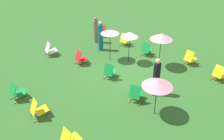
% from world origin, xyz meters
% --- Properties ---
extents(ground_plane, '(40.00, 40.00, 0.00)m').
position_xyz_m(ground_plane, '(0.00, 0.00, 0.00)').
color(ground_plane, '#2D6026').
extents(deckchair_0, '(0.67, 0.86, 0.83)m').
position_xyz_m(deckchair_0, '(0.32, 5.29, 0.37)').
color(deckchair_0, olive).
rests_on(deckchair_0, ground).
extents(deckchair_1, '(0.66, 0.86, 0.83)m').
position_xyz_m(deckchair_1, '(-1.99, 1.87, 0.37)').
color(deckchair_1, olive).
rests_on(deckchair_1, ground).
extents(deckchair_2, '(0.69, 0.87, 0.83)m').
position_xyz_m(deckchair_2, '(4.47, 1.66, 0.37)').
color(deckchair_2, olive).
rests_on(deckchair_2, ground).
extents(deckchair_3, '(0.55, 0.81, 0.83)m').
position_xyz_m(deckchair_3, '(0.17, -2.13, 0.37)').
color(deckchair_3, olive).
rests_on(deckchair_3, ground).
extents(deckchair_4, '(0.55, 0.80, 0.83)m').
position_xyz_m(deckchair_4, '(4.17, -2.66, 0.37)').
color(deckchair_4, olive).
rests_on(deckchair_4, ground).
extents(deckchair_5, '(0.60, 0.83, 0.83)m').
position_xyz_m(deckchair_5, '(-2.27, -2.79, 0.37)').
color(deckchair_5, olive).
rests_on(deckchair_5, ground).
extents(deckchair_6, '(0.56, 0.81, 0.83)m').
position_xyz_m(deckchair_6, '(-1.85, 5.48, 0.37)').
color(deckchair_6, olive).
rests_on(deckchair_6, ground).
extents(deckchair_9, '(0.65, 0.85, 0.83)m').
position_xyz_m(deckchair_9, '(-4.10, -2.20, 0.37)').
color(deckchair_9, olive).
rests_on(deckchair_9, ground).
extents(deckchair_10, '(0.66, 0.86, 0.83)m').
position_xyz_m(deckchair_10, '(2.31, 1.21, 0.37)').
color(deckchair_10, olive).
rests_on(deckchair_10, ground).
extents(deckchair_11, '(0.55, 0.80, 0.83)m').
position_xyz_m(deckchair_11, '(2.03, 5.23, 0.37)').
color(deckchair_11, olive).
rests_on(deckchair_11, ground).
extents(deckchair_12, '(0.67, 0.86, 0.83)m').
position_xyz_m(deckchair_12, '(0.12, 1.23, 0.37)').
color(deckchair_12, olive).
rests_on(deckchair_12, ground).
extents(deckchair_13, '(0.59, 0.83, 0.83)m').
position_xyz_m(deckchair_13, '(2.03, -2.39, 0.37)').
color(deckchair_13, olive).
rests_on(deckchair_13, ground).
extents(umbrella_0, '(0.93, 0.93, 1.84)m').
position_xyz_m(umbrella_0, '(0.42, -0.70, 1.69)').
color(umbrella_0, black).
rests_on(umbrella_0, ground).
extents(umbrella_1, '(1.19, 1.19, 1.94)m').
position_xyz_m(umbrella_1, '(-1.11, -1.42, 1.78)').
color(umbrella_1, black).
rests_on(umbrella_1, ground).
extents(umbrella_2, '(1.20, 1.20, 1.65)m').
position_xyz_m(umbrella_2, '(-3.07, 2.06, 1.50)').
color(umbrella_2, black).
rests_on(umbrella_2, ground).
extents(umbrella_3, '(1.04, 1.04, 1.84)m').
position_xyz_m(umbrella_3, '(1.43, -0.26, 1.73)').
color(umbrella_3, black).
rests_on(umbrella_3, ground).
extents(person_0, '(0.43, 0.43, 1.86)m').
position_xyz_m(person_0, '(2.73, -0.85, 0.89)').
color(person_0, '#195972').
rests_on(person_0, ground).
extents(person_1, '(0.42, 0.42, 1.83)m').
position_xyz_m(person_1, '(-2.34, 0.90, 0.87)').
color(person_1, black).
rests_on(person_1, ground).
extents(person_2, '(0.35, 0.35, 1.72)m').
position_xyz_m(person_2, '(3.78, -1.50, 0.82)').
color(person_2, '#72664C').
rests_on(person_2, ground).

